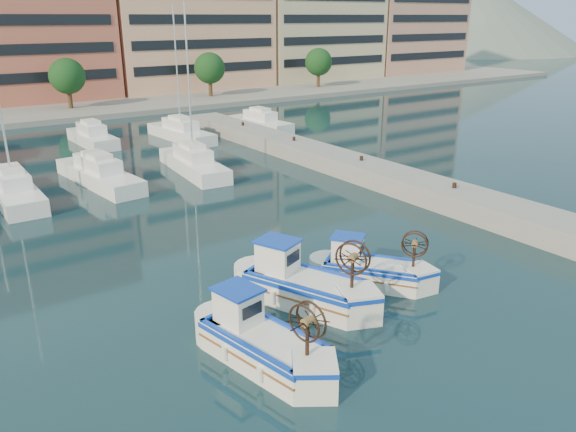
# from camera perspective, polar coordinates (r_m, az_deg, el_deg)

# --- Properties ---
(ground) EXTENTS (300.00, 300.00, 0.00)m
(ground) POSITION_cam_1_polar(r_m,az_deg,el_deg) (21.74, 6.56, -9.69)
(ground) COLOR #17333D
(ground) RESTS_ON ground
(quay) EXTENTS (3.00, 60.00, 1.20)m
(quay) POSITION_cam_1_polar(r_m,az_deg,el_deg) (35.36, 13.93, 2.63)
(quay) COLOR gray
(quay) RESTS_ON ground
(waterfront) EXTENTS (180.00, 40.00, 25.60)m
(waterfront) POSITION_cam_1_polar(r_m,az_deg,el_deg) (82.06, -20.58, 18.84)
(waterfront) COLOR gray
(waterfront) RESTS_ON ground
(hill_east) EXTENTS (160.00, 160.00, 50.00)m
(hill_east) POSITION_cam_1_polar(r_m,az_deg,el_deg) (197.07, 16.55, 15.81)
(hill_east) COLOR slate
(hill_east) RESTS_ON ground
(yacht_marina) EXTENTS (37.49, 23.27, 11.50)m
(yacht_marina) POSITION_cam_1_polar(r_m,az_deg,el_deg) (43.72, -21.73, 4.93)
(yacht_marina) COLOR white
(yacht_marina) RESTS_ON ground
(fishing_boat_a) EXTENTS (2.70, 4.76, 2.88)m
(fishing_boat_a) POSITION_cam_1_polar(r_m,az_deg,el_deg) (18.44, -2.74, -12.52)
(fishing_boat_a) COLOR white
(fishing_boat_a) RESTS_ON ground
(fishing_boat_b) EXTENTS (3.66, 5.06, 3.05)m
(fishing_boat_b) POSITION_cam_1_polar(r_m,az_deg,el_deg) (21.87, 1.48, -6.87)
(fishing_boat_b) COLOR white
(fishing_boat_b) RESTS_ON ground
(fishing_boat_c) EXTENTS (3.67, 4.15, 2.57)m
(fishing_boat_c) POSITION_cam_1_polar(r_m,az_deg,el_deg) (23.68, 8.28, -5.27)
(fishing_boat_c) COLOR white
(fishing_boat_c) RESTS_ON ground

